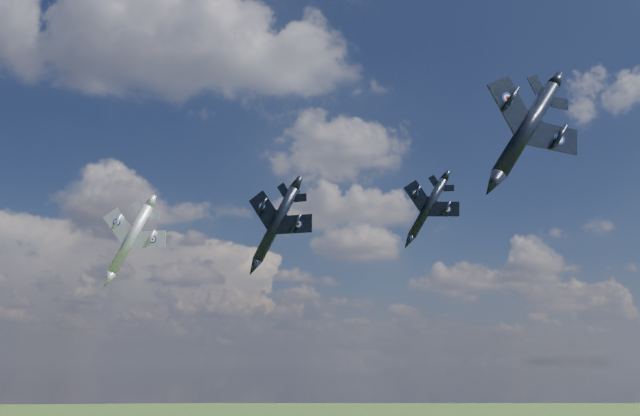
{
  "coord_description": "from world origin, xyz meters",
  "views": [
    {
      "loc": [
        -3.83,
        -59.85,
        64.52
      ],
      "look_at": [
        3.88,
        11.63,
        82.29
      ],
      "focal_mm": 35.0,
      "sensor_mm": 36.0,
      "label": 1
    }
  ],
  "objects_px": {
    "jet_high_navy": "(428,208)",
    "jet_right_navy": "(526,129)",
    "jet_lead_navy": "(276,224)",
    "jet_left_silver": "(131,239)"
  },
  "relations": [
    {
      "from": "jet_high_navy",
      "to": "jet_right_navy",
      "type": "bearing_deg",
      "value": -75.11
    },
    {
      "from": "jet_lead_navy",
      "to": "jet_left_silver",
      "type": "bearing_deg",
      "value": -177.05
    },
    {
      "from": "jet_high_navy",
      "to": "jet_left_silver",
      "type": "bearing_deg",
      "value": -164.83
    },
    {
      "from": "jet_left_silver",
      "to": "jet_high_navy",
      "type": "bearing_deg",
      "value": 2.34
    },
    {
      "from": "jet_right_navy",
      "to": "jet_high_navy",
      "type": "height_order",
      "value": "jet_high_navy"
    },
    {
      "from": "jet_right_navy",
      "to": "jet_high_navy",
      "type": "distance_m",
      "value": 38.03
    },
    {
      "from": "jet_high_navy",
      "to": "jet_left_silver",
      "type": "distance_m",
      "value": 40.57
    },
    {
      "from": "jet_right_navy",
      "to": "jet_left_silver",
      "type": "height_order",
      "value": "jet_right_navy"
    },
    {
      "from": "jet_right_navy",
      "to": "jet_high_navy",
      "type": "bearing_deg",
      "value": 77.41
    },
    {
      "from": "jet_lead_navy",
      "to": "jet_high_navy",
      "type": "xyz_separation_m",
      "value": [
        21.01,
        4.53,
        3.74
      ]
    }
  ]
}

